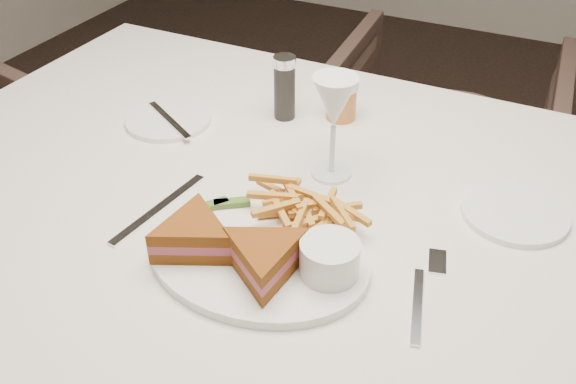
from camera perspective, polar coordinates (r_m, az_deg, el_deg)
The scene contains 3 objects.
table at distance 1.27m, azimuth 1.02°, elevation -14.52°, with size 1.44×0.96×0.75m, color silver.
chair_far at distance 2.01m, azimuth 13.28°, elevation 4.59°, with size 0.66×0.61×0.68m, color #44312A.
table_setting at distance 0.95m, azimuth -0.11°, elevation -0.77°, with size 0.80×0.61×0.18m.
Camera 1 is at (0.08, -1.01, 1.35)m, focal length 40.00 mm.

